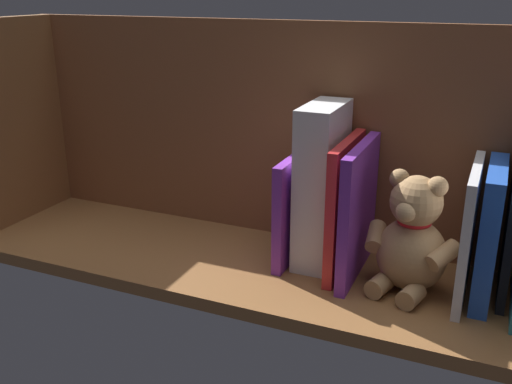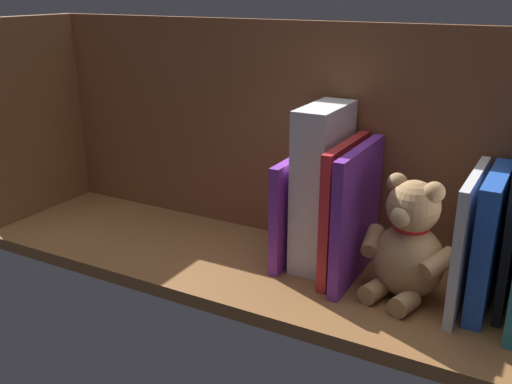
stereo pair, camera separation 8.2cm
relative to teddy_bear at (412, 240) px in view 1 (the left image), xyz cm
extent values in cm
cube|color=brown|center=(25.39, 0.41, -9.32)|extent=(106.46, 30.22, 2.20)
cube|color=brown|center=(25.39, -12.45, 11.21)|extent=(106.46, 1.50, 38.85)
cube|color=brown|center=(76.63, 0.41, 11.21)|extent=(2.40, 24.22, 38.85)
cube|color=blue|center=(-10.52, -2.98, 1.82)|extent=(2.61, 16.63, 20.08)
cube|color=silver|center=(-7.74, -2.04, 1.81)|extent=(1.31, 18.52, 20.06)
ellipsoid|color=tan|center=(-0.08, -0.28, -2.55)|extent=(12.90, 12.10, 11.33)
sphere|color=tan|center=(-0.08, -0.28, 6.03)|extent=(7.79, 7.79, 7.79)
sphere|color=tan|center=(-2.90, 0.48, 8.95)|extent=(3.01, 3.01, 3.01)
sphere|color=tan|center=(2.74, -1.05, 8.95)|extent=(3.01, 3.01, 3.01)
sphere|color=tan|center=(0.79, 2.91, 5.45)|extent=(3.01, 3.01, 3.01)
cylinder|color=tan|center=(-4.90, 2.49, -0.57)|extent=(5.37, 6.08, 4.19)
cylinder|color=tan|center=(5.49, -0.32, -0.57)|extent=(3.12, 5.77, 4.19)
cylinder|color=tan|center=(-1.28, 5.03, -6.71)|extent=(4.01, 4.89, 3.01)
cylinder|color=tan|center=(3.64, 3.70, -6.71)|extent=(4.01, 4.89, 3.01)
torus|color=red|center=(-0.08, -0.28, 2.93)|extent=(6.34, 6.34, 0.89)
cube|color=purple|center=(8.85, -2.03, 2.53)|extent=(1.67, 18.54, 21.49)
cube|color=red|center=(11.29, -2.77, 2.68)|extent=(1.58, 17.06, 21.79)
cube|color=white|center=(15.74, -4.39, 5.16)|extent=(5.70, 13.62, 26.75)
cube|color=purple|center=(20.22, -3.47, 0.82)|extent=(1.63, 15.67, 18.08)
camera|label=1|loc=(-10.23, 82.34, 35.92)|focal=40.66mm
camera|label=2|loc=(-17.61, 78.72, 35.92)|focal=40.66mm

